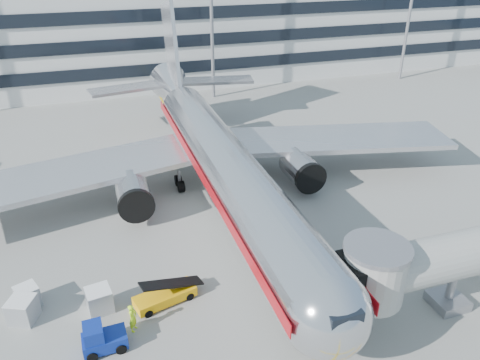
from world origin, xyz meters
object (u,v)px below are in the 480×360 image
object	(u,v)px
baggage_tug	(101,339)
cargo_container_right	(28,296)
belt_loader	(165,295)
cargo_container_left	(99,300)
cargo_container_front	(23,310)
main_jet	(216,154)
ramp_worker	(133,318)

from	to	relation	value
baggage_tug	cargo_container_right	xyz separation A→B (m)	(-4.47, 5.54, -0.11)
belt_loader	cargo_container_left	distance (m)	4.28
cargo_container_right	cargo_container_front	bearing A→B (deg)	-97.26
belt_loader	cargo_container_right	size ratio (longest dim) A/B	2.50
main_jet	cargo_container_right	size ratio (longest dim) A/B	28.43
cargo_container_right	cargo_container_front	xyz separation A→B (m)	(-0.18, -1.42, 0.10)
cargo_container_right	cargo_container_front	world-z (taller)	cargo_container_front
baggage_tug	cargo_container_right	bearing A→B (deg)	128.87
belt_loader	cargo_container_left	world-z (taller)	belt_loader
cargo_container_left	cargo_container_right	bearing A→B (deg)	156.04
baggage_tug	ramp_worker	bearing A→B (deg)	26.40
cargo_container_front	cargo_container_right	bearing A→B (deg)	82.74
baggage_tug	cargo_container_right	world-z (taller)	baggage_tug
baggage_tug	cargo_container_left	size ratio (longest dim) A/B	1.48
cargo_container_right	ramp_worker	xyz separation A→B (m)	(6.45, -4.55, 0.25)
cargo_container_front	baggage_tug	bearing A→B (deg)	-41.53
main_jet	ramp_worker	xyz separation A→B (m)	(-9.82, -15.37, -3.25)
belt_loader	main_jet	bearing A→B (deg)	60.92
main_jet	cargo_container_front	world-z (taller)	main_jet
main_jet	ramp_worker	world-z (taller)	main_jet
baggage_tug	cargo_container_front	distance (m)	6.21
belt_loader	cargo_container_right	bearing A→B (deg)	163.11
main_jet	ramp_worker	size ratio (longest dim) A/B	25.93
belt_loader	ramp_worker	xyz separation A→B (m)	(-2.32, -1.89, 0.39)
cargo_container_left	cargo_container_front	world-z (taller)	same
baggage_tug	cargo_container_left	distance (m)	3.52
belt_loader	cargo_container_right	distance (m)	9.18
main_jet	belt_loader	bearing A→B (deg)	-119.08
cargo_container_front	ramp_worker	world-z (taller)	ramp_worker
main_jet	belt_loader	xyz separation A→B (m)	(-7.50, -13.48, -3.64)
belt_loader	baggage_tug	xyz separation A→B (m)	(-4.31, -2.87, 0.25)
cargo_container_front	ramp_worker	bearing A→B (deg)	-25.25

